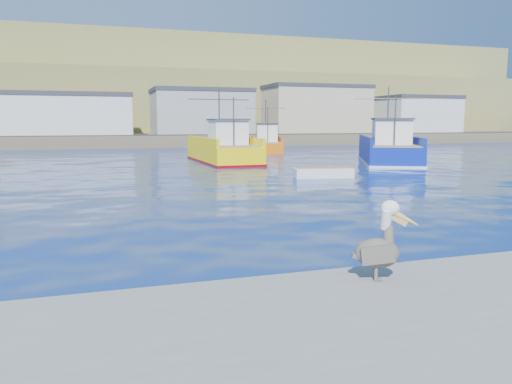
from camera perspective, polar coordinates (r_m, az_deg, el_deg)
ground at (r=13.94m, az=9.11°, el=-6.66°), size 260.00×260.00×0.00m
dock_bollards at (r=11.30m, az=19.81°, el=-7.10°), size 36.20×0.20×0.30m
far_shore at (r=121.49m, az=-15.11°, el=10.31°), size 200.00×81.00×24.00m
trawler_yellow_b at (r=44.05m, az=-3.72°, el=4.81°), size 5.58×11.84×6.58m
trawler_blue at (r=44.98m, az=14.92°, el=4.66°), size 9.16×12.93×6.64m
boat_orange at (r=59.07m, az=1.18°, el=5.62°), size 5.41×9.28×6.14m
skiff_mid at (r=31.95m, az=7.69°, el=2.10°), size 3.87×1.92×0.81m
pelican at (r=9.80m, az=13.97°, el=-6.05°), size 1.23×0.79×1.55m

